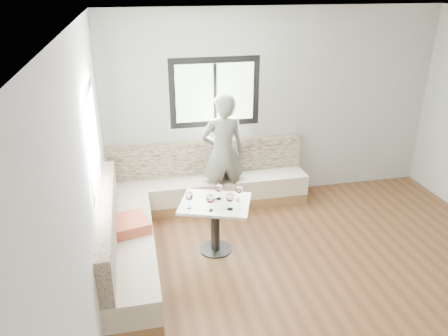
# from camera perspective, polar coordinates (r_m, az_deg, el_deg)

# --- Properties ---
(room) EXTENTS (5.01, 5.01, 2.81)m
(room) POSITION_cam_1_polar(r_m,az_deg,el_deg) (4.43, 15.54, -0.30)
(room) COLOR brown
(room) RESTS_ON ground
(banquette) EXTENTS (2.90, 2.80, 0.95)m
(banquette) POSITION_cam_1_polar(r_m,az_deg,el_deg) (5.85, -6.11, -5.23)
(banquette) COLOR #8F5F36
(banquette) RESTS_ON ground
(table) EXTENTS (0.99, 0.88, 0.67)m
(table) POSITION_cam_1_polar(r_m,az_deg,el_deg) (5.32, -1.15, -6.10)
(table) COLOR black
(table) RESTS_ON ground
(person) EXTENTS (0.65, 0.45, 1.73)m
(person) POSITION_cam_1_polar(r_m,az_deg,el_deg) (6.17, -0.14, 1.95)
(person) COLOR #62655B
(person) RESTS_ON ground
(olive_ramekin) EXTENTS (0.10, 0.10, 0.04)m
(olive_ramekin) POSITION_cam_1_polar(r_m,az_deg,el_deg) (5.30, -1.57, -3.92)
(olive_ramekin) COLOR white
(olive_ramekin) RESTS_ON table
(wine_glass_a) EXTENTS (0.09, 0.09, 0.21)m
(wine_glass_a) POSITION_cam_1_polar(r_m,az_deg,el_deg) (5.08, -4.57, -3.72)
(wine_glass_a) COLOR white
(wine_glass_a) RESTS_ON table
(wine_glass_b) EXTENTS (0.09, 0.09, 0.21)m
(wine_glass_b) POSITION_cam_1_polar(r_m,az_deg,el_deg) (5.00, -1.84, -4.09)
(wine_glass_b) COLOR white
(wine_glass_b) RESTS_ON table
(wine_glass_c) EXTENTS (0.09, 0.09, 0.21)m
(wine_glass_c) POSITION_cam_1_polar(r_m,az_deg,el_deg) (5.02, 0.80, -3.96)
(wine_glass_c) COLOR white
(wine_glass_c) RESTS_ON table
(wine_glass_d) EXTENTS (0.09, 0.09, 0.21)m
(wine_glass_d) POSITION_cam_1_polar(r_m,az_deg,el_deg) (5.25, -0.68, -2.65)
(wine_glass_d) COLOR white
(wine_glass_d) RESTS_ON table
(wine_glass_e) EXTENTS (0.09, 0.09, 0.21)m
(wine_glass_e) POSITION_cam_1_polar(r_m,az_deg,el_deg) (5.22, 1.99, -2.84)
(wine_glass_e) COLOR white
(wine_glass_e) RESTS_ON table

